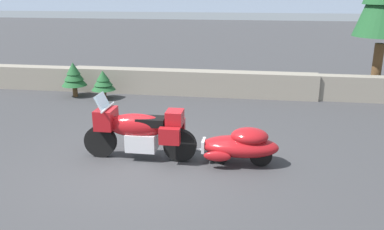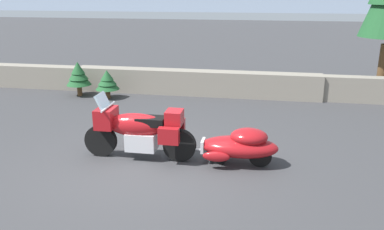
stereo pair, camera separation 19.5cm
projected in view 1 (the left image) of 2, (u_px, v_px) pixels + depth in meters
The scene contains 6 objects.
ground_plane at pixel (145, 167), 7.74m from camera, with size 80.00×80.00×0.00m, color #38383A.
stone_guard_wall at pixel (180, 82), 13.04m from camera, with size 24.00×0.57×0.80m.
touring_motorcycle at pixel (139, 130), 7.94m from camera, with size 2.31×0.77×1.33m.
car_shaped_trailer at pixel (240, 145), 7.74m from camera, with size 2.21×0.79×0.76m.
pine_sapling_near at pixel (74, 75), 12.67m from camera, with size 0.79×0.79×1.11m.
pine_sapling_farther at pixel (103, 81), 12.41m from camera, with size 0.75×0.75×0.90m.
Camera 1 is at (2.00, -6.85, 3.28)m, focal length 37.30 mm.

